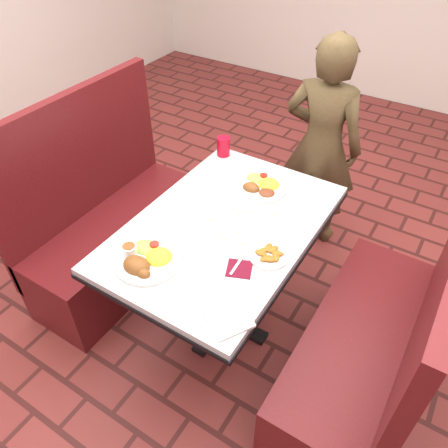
% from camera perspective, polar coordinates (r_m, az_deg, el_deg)
% --- Properties ---
extents(dining_table, '(0.81, 1.21, 0.75)m').
position_cam_1_polar(dining_table, '(2.16, 0.00, -1.93)').
color(dining_table, silver).
rests_on(dining_table, ground).
extents(booth_bench_left, '(0.47, 1.20, 1.17)m').
position_cam_1_polar(booth_bench_left, '(2.78, -14.10, -0.88)').
color(booth_bench_left, maroon).
rests_on(booth_bench_left, ground).
extents(booth_bench_right, '(0.47, 1.20, 1.17)m').
position_cam_1_polar(booth_bench_right, '(2.24, 18.27, -15.44)').
color(booth_bench_right, maroon).
rests_on(booth_bench_right, ground).
extents(diner_person, '(0.52, 0.35, 1.39)m').
position_cam_1_polar(diner_person, '(2.86, 12.58, 9.89)').
color(diner_person, brown).
rests_on(diner_person, ground).
extents(near_dinner_plate, '(0.29, 0.29, 0.09)m').
position_cam_1_polar(near_dinner_plate, '(1.92, -10.20, -4.29)').
color(near_dinner_plate, white).
rests_on(near_dinner_plate, dining_table).
extents(far_dinner_plate, '(0.28, 0.28, 0.07)m').
position_cam_1_polar(far_dinner_plate, '(2.32, 4.90, 5.22)').
color(far_dinner_plate, white).
rests_on(far_dinner_plate, dining_table).
extents(plantain_plate, '(0.18, 0.18, 0.03)m').
position_cam_1_polar(plantain_plate, '(1.94, 5.85, -3.97)').
color(plantain_plate, white).
rests_on(plantain_plate, dining_table).
extents(maroon_napkin, '(0.14, 0.14, 0.00)m').
position_cam_1_polar(maroon_napkin, '(1.88, 2.02, -5.85)').
color(maroon_napkin, '#5C0D1E').
rests_on(maroon_napkin, dining_table).
extents(spoon_utensil, '(0.02, 0.14, 0.00)m').
position_cam_1_polar(spoon_utensil, '(1.89, 1.78, -5.27)').
color(spoon_utensil, silver).
rests_on(spoon_utensil, dining_table).
extents(red_tumbler, '(0.08, 0.08, 0.11)m').
position_cam_1_polar(red_tumbler, '(2.57, -0.08, 10.10)').
color(red_tumbler, red).
rests_on(red_tumbler, dining_table).
extents(paper_napkin, '(0.26, 0.24, 0.01)m').
position_cam_1_polar(paper_napkin, '(1.72, 0.17, -11.65)').
color(paper_napkin, white).
rests_on(paper_napkin, dining_table).
extents(knife_utensil, '(0.04, 0.18, 0.00)m').
position_cam_1_polar(knife_utensil, '(1.90, -7.20, -5.27)').
color(knife_utensil, silver).
rests_on(knife_utensil, dining_table).
extents(fork_utensil, '(0.01, 0.16, 0.00)m').
position_cam_1_polar(fork_utensil, '(1.90, -9.83, -5.60)').
color(fork_utensil, silver).
rests_on(fork_utensil, dining_table).
extents(lettuce_shreds, '(0.28, 0.32, 0.00)m').
position_cam_1_polar(lettuce_shreds, '(2.12, 1.78, 0.54)').
color(lettuce_shreds, '#85C04C').
rests_on(lettuce_shreds, dining_table).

